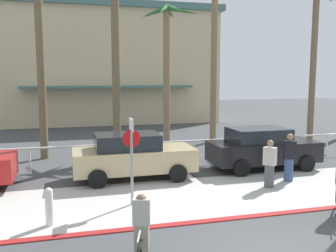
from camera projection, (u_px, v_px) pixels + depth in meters
The scene contains 17 objects.
ground_plane at pixel (161, 158), 17.35m from camera, with size 80.00×80.00×0.00m, color #424447.
sidewalk_strip at pixel (205, 195), 11.79m from camera, with size 44.00×4.00×0.02m, color beige.
curb_paint at pixel (232, 218), 9.88m from camera, with size 44.00×0.24×0.03m, color maroon.
building_backdrop at pixel (102, 65), 32.72m from camera, with size 18.64×11.42×9.44m.
rail_fence at pixel (169, 146), 15.80m from camera, with size 24.74×0.08×1.04m.
stop_sign_bike_lane at pixel (132, 149), 10.74m from camera, with size 0.52×0.56×2.56m.
bollard_3 at pixel (49, 206), 9.34m from camera, with size 0.20×0.20×1.00m.
palm_tree_2 at pixel (38, 5), 16.30m from camera, with size 3.88×3.27×9.18m.
palm_tree_3 at pixel (116, 11), 16.13m from camera, with size 3.13×3.43×9.31m.
palm_tree_4 at pixel (167, 45), 19.40m from camera, with size 3.10×2.85×7.44m.
palm_tree_5 at pixel (214, 28), 20.78m from camera, with size 3.56×2.79×9.16m.
palm_tree_6 at pixel (314, 23), 21.53m from camera, with size 3.20×3.36×9.42m.
car_tan_1 at pixel (133, 156), 13.65m from camera, with size 4.40×2.02×1.69m.
car_black_2 at pixel (262, 148), 15.15m from camera, with size 4.40×2.02×1.69m.
cyclist_black_0 at pixel (142, 233), 7.31m from camera, with size 0.56×1.77×1.50m.
pedestrian_0 at pixel (289, 159), 13.32m from camera, with size 0.45×0.39×1.74m.
pedestrian_1 at pixel (270, 166), 12.56m from camera, with size 0.45×0.47×1.64m.
Camera 1 is at (-4.10, -6.50, 3.74)m, focal length 39.84 mm.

